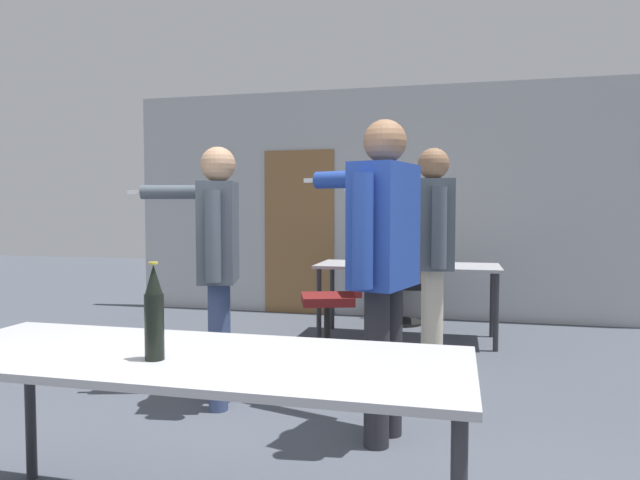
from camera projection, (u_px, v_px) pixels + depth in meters
back_wall at (385, 204)px, 6.94m from camera, size 6.51×0.12×2.78m
conference_table_near at (190, 370)px, 2.20m from camera, size 2.14×0.77×0.76m
conference_table_far at (407, 272)px, 5.73m from camera, size 1.80×0.73×0.76m
person_left_plaid at (431, 241)px, 4.35m from camera, size 0.89×0.65×1.78m
person_right_polo at (382, 249)px, 3.20m from camera, size 0.78×0.82×1.81m
person_near_casual at (217, 249)px, 3.76m from camera, size 0.87×0.58×1.73m
office_chair_near_pushed at (335, 303)px, 5.22m from camera, size 0.63×0.59×0.95m
office_chair_side_rolled at (401, 286)px, 6.62m from camera, size 0.52×0.57×0.91m
beer_bottle at (154, 314)px, 2.10m from camera, size 0.07×0.07×0.36m
drink_cup at (400, 259)px, 5.86m from camera, size 0.08×0.08×0.10m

